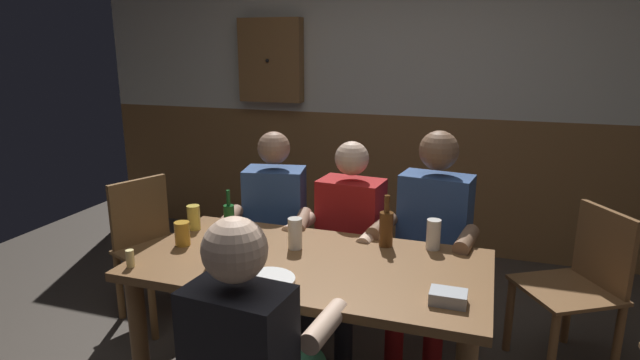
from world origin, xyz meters
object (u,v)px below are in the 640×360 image
person_0 (273,223)px  wall_dart_cabinet (271,60)px  chair_empty_near_left (152,244)px  pint_glass_1 (194,217)px  person_2 (431,236)px  pint_glass_3 (182,234)px  dining_table (310,284)px  pint_glass_5 (214,252)px  plate_0 (267,280)px  bottle_1 (229,224)px  person_3 (253,354)px  chair_empty_near_right (580,284)px  pint_glass_2 (237,242)px  bottle_0 (386,227)px  person_1 (346,235)px  pint_glass_0 (295,233)px  pint_glass_4 (433,234)px  condiment_caddy (448,297)px  table_candle (130,259)px

person_0 → wall_dart_cabinet: (-0.63, 1.45, 0.91)m
chair_empty_near_left → pint_glass_1: bearing=81.4°
person_2 → pint_glass_3: 1.32m
dining_table → pint_glass_5: 0.47m
person_0 → chair_empty_near_left: size_ratio=1.37×
plate_0 → bottle_1: bottle_1 is taller
person_3 → pint_glass_3: (-0.67, 0.61, 0.15)m
person_0 → person_2: bearing=168.6°
dining_table → person_2: bearing=53.7°
dining_table → bottle_1: (-0.44, 0.06, 0.22)m
pint_glass_1 → plate_0: bearing=-35.9°
chair_empty_near_right → pint_glass_2: 1.82m
bottle_0 → pint_glass_3: size_ratio=2.18×
person_0 → person_1: person_0 is taller
person_0 → pint_glass_0: person_0 is taller
chair_empty_near_right → plate_0: bearing=95.8°
pint_glass_0 → pint_glass_3: pint_glass_0 is taller
bottle_0 → pint_glass_4: 0.23m
chair_empty_near_left → bottle_0: 1.60m
condiment_caddy → plate_0: 0.74m
pint_glass_5 → pint_glass_2: bearing=54.4°
pint_glass_2 → pint_glass_3: size_ratio=1.34×
person_1 → pint_glass_5: bearing=69.6°
person_0 → wall_dart_cabinet: wall_dart_cabinet is taller
person_3 → pint_glass_1: size_ratio=8.97×
chair_empty_near_right → pint_glass_3: chair_empty_near_right is taller
person_1 → pint_glass_2: bearing=71.1°
plate_0 → bottle_0: bearing=54.9°
condiment_caddy → bottle_0: bearing=124.4°
person_0 → condiment_caddy: 1.40m
table_candle → condiment_caddy: table_candle is taller
condiment_caddy → chair_empty_near_right: bearing=57.5°
bottle_1 → pint_glass_3: bearing=-161.2°
pint_glass_1 → wall_dart_cabinet: (-0.37, 1.89, 0.76)m
pint_glass_1 → wall_dart_cabinet: wall_dart_cabinet is taller
dining_table → pint_glass_2: 0.39m
person_2 → chair_empty_near_right: 0.82m
dining_table → plate_0: plate_0 is taller
person_1 → bottle_1: 0.74m
person_2 → wall_dart_cabinet: wall_dart_cabinet is taller
chair_empty_near_right → person_2: bearing=67.1°
dining_table → bottle_0: 0.46m
wall_dart_cabinet → table_candle: bearing=-81.4°
dining_table → person_1: bearing=90.7°
plate_0 → pint_glass_4: bearing=43.7°
person_3 → bottle_1: person_3 is taller
table_candle → pint_glass_2: 0.47m
person_3 → pint_glass_5: bearing=137.4°
person_1 → person_2: (0.48, 0.01, 0.05)m
pint_glass_0 → condiment_caddy: bearing=-23.6°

